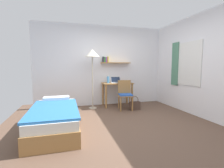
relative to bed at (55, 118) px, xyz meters
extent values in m
plane|color=brown|center=(1.46, -0.11, -0.24)|extent=(5.28, 5.28, 0.00)
cube|color=white|center=(1.46, 1.92, 1.06)|extent=(4.40, 0.05, 2.60)
cube|color=#9E703D|center=(1.83, 1.78, 1.15)|extent=(0.99, 0.22, 0.02)
cube|color=#333338|center=(1.41, 1.81, 1.26)|extent=(0.04, 0.15, 0.18)
cube|color=#4CA856|center=(1.46, 1.81, 1.26)|extent=(0.03, 0.14, 0.18)
cube|color=purple|center=(1.52, 1.82, 1.25)|extent=(0.04, 0.12, 0.18)
cube|color=gold|center=(1.57, 1.82, 1.26)|extent=(0.04, 0.13, 0.19)
cube|color=white|center=(3.48, -0.11, 1.06)|extent=(0.05, 4.40, 2.60)
cube|color=silver|center=(3.44, 0.31, 1.11)|extent=(0.02, 0.88, 1.17)
cube|color=white|center=(3.45, 0.31, 1.11)|extent=(0.01, 0.82, 1.11)
cube|color=#4C7F66|center=(3.42, 0.86, 1.11)|extent=(0.03, 0.28, 1.27)
cube|color=#9E703D|center=(0.00, -0.01, -0.10)|extent=(0.86, 1.94, 0.28)
cube|color=silver|center=(0.00, -0.01, 0.12)|extent=(0.83, 1.88, 0.16)
cube|color=#2D70B7|center=(0.00, -0.12, 0.22)|extent=(0.88, 1.59, 0.04)
cube|color=white|center=(0.00, 0.75, 0.25)|extent=(0.60, 0.28, 0.10)
cube|color=#9E703D|center=(1.83, 1.59, 0.50)|extent=(0.95, 0.53, 0.03)
cylinder|color=#9E703D|center=(1.40, 1.38, 0.12)|extent=(0.06, 0.06, 0.72)
cylinder|color=#9E703D|center=(2.25, 1.38, 0.12)|extent=(0.06, 0.06, 0.72)
cylinder|color=#9E703D|center=(1.40, 1.81, 0.12)|extent=(0.06, 0.06, 0.72)
cylinder|color=#9E703D|center=(2.25, 1.81, 0.12)|extent=(0.06, 0.06, 0.72)
cube|color=#9E703D|center=(1.91, 1.05, 0.18)|extent=(0.47, 0.46, 0.03)
cube|color=blue|center=(1.91, 1.05, 0.21)|extent=(0.43, 0.43, 0.04)
cube|color=#9E703D|center=(1.93, 1.23, 0.43)|extent=(0.39, 0.09, 0.40)
cylinder|color=#9E703D|center=(1.71, 0.91, -0.04)|extent=(0.04, 0.04, 0.41)
cylinder|color=#9E703D|center=(2.05, 0.86, -0.04)|extent=(0.04, 0.04, 0.41)
cylinder|color=#9E703D|center=(1.76, 1.24, -0.04)|extent=(0.04, 0.04, 0.41)
cylinder|color=#9E703D|center=(2.10, 1.19, -0.04)|extent=(0.04, 0.04, 0.41)
cylinder|color=#B2A893|center=(1.00, 1.47, -0.23)|extent=(0.24, 0.24, 0.02)
cylinder|color=#B2A893|center=(1.00, 1.47, 0.55)|extent=(0.03, 0.03, 1.53)
cone|color=silver|center=(1.00, 1.47, 1.43)|extent=(0.44, 0.44, 0.22)
cube|color=#B7BABF|center=(1.78, 1.58, 0.52)|extent=(0.32, 0.22, 0.01)
cube|color=#B7BABF|center=(1.78, 1.64, 0.62)|extent=(0.32, 0.09, 0.19)
cube|color=black|center=(1.78, 1.64, 0.62)|extent=(0.28, 0.08, 0.16)
cylinder|color=#4C99DB|center=(1.52, 1.57, 0.62)|extent=(0.07, 0.07, 0.21)
cube|color=silver|center=(2.13, 1.60, 0.52)|extent=(0.15, 0.21, 0.02)
cube|color=#333338|center=(2.12, 1.60, 0.55)|extent=(0.14, 0.19, 0.02)
cube|color=purple|center=(2.14, 1.59, 0.57)|extent=(0.17, 0.24, 0.02)
cube|color=#4C382D|center=(2.17, 0.96, -0.12)|extent=(0.33, 0.12, 0.24)
torus|color=#4C382D|center=(2.17, 0.96, 0.05)|extent=(0.23, 0.02, 0.23)
camera|label=1|loc=(0.24, -3.42, 1.04)|focal=26.28mm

